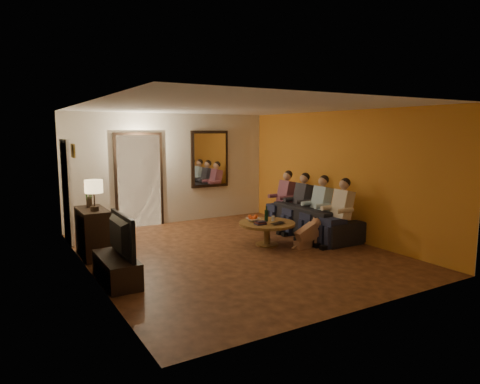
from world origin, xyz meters
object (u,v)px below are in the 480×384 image
person_a (340,215)px  person_c (300,205)px  sofa (313,220)px  laptop (280,224)px  tv (115,236)px  wine_bottle (266,213)px  dresser (93,233)px  tv_stand (117,269)px  bowl (253,220)px  dog (307,233)px  table_lamp (94,195)px  person_b (319,210)px  person_d (284,202)px  coffee_table (267,234)px

person_a → person_c: 1.20m
sofa → laptop: size_ratio=6.71×
person_c → tv: bearing=-166.0°
person_c → wine_bottle: bearing=-161.6°
dresser → tv_stand: 1.54m
laptop → tv_stand: bearing=167.1°
sofa → bowl: 1.48m
sofa → person_c: (-0.10, 0.30, 0.28)m
tv_stand → dog: (3.60, 0.06, 0.09)m
table_lamp → tv_stand: bearing=-90.0°
person_c → laptop: 1.34m
person_b → person_c: 0.60m
tv_stand → bowl: bowl is taller
dresser → bowl: bearing=-14.2°
tv_stand → dog: 3.60m
dog → bowl: size_ratio=2.16×
tv → person_b: (4.23, 0.46, -0.09)m
person_a → wine_bottle: person_a is taller
sofa → bowl: size_ratio=8.52×
person_d → laptop: person_d is taller
tv → person_a: size_ratio=0.90×
table_lamp → tv: table_lamp is taller
tv → tv_stand: bearing=0.0°
bowl → wine_bottle: bearing=-27.6°
tv_stand → table_lamp: bearing=90.0°
dresser → tv_stand: bearing=-90.0°
person_d → bowl: 1.62m
dresser → person_c: size_ratio=0.79×
tv_stand → wine_bottle: wine_bottle is taller
tv_stand → bowl: 2.98m
tv_stand → person_d: (4.23, 1.66, 0.41)m
tv → table_lamp: bearing=0.0°
tv → laptop: tv is taller
person_b → wine_bottle: 1.16m
person_b → dog: (-0.63, -0.40, -0.32)m
person_b → laptop: size_ratio=3.65×
tv_stand → person_c: (4.23, 1.06, 0.41)m
laptop → coffee_table: bearing=91.3°
person_b → coffee_table: bearing=174.2°
tv → person_c: (4.23, 1.06, -0.09)m
table_lamp → person_a: 4.50m
tv_stand → person_d: bearing=21.4°
person_d → wine_bottle: bearing=-139.3°
person_b → wine_bottle: size_ratio=3.87×
wine_bottle → sofa: bearing=3.7°
table_lamp → person_b: table_lamp is taller
person_b → coffee_table: 1.25m
person_d → bowl: person_d is taller
tv_stand → coffee_table: (3.04, 0.58, 0.03)m
person_d → tv_stand: bearing=-158.6°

